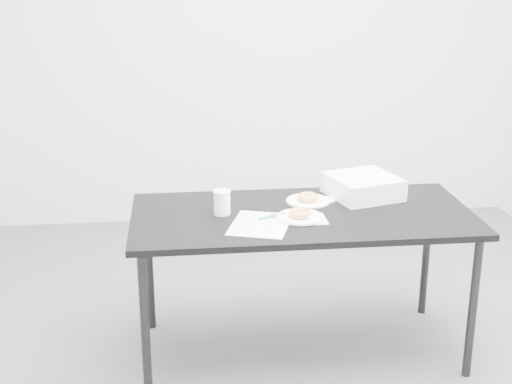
{
  "coord_description": "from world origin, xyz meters",
  "views": [
    {
      "loc": [
        -0.44,
        -2.95,
        1.84
      ],
      "look_at": [
        -0.11,
        0.02,
        0.85
      ],
      "focal_mm": 50.0,
      "sensor_mm": 36.0,
      "label": 1
    }
  ],
  "objects": [
    {
      "name": "floor",
      "position": [
        0.0,
        0.0,
        0.0
      ],
      "size": [
        4.0,
        4.0,
        0.0
      ],
      "primitive_type": "plane",
      "color": "#4A4A4F",
      "rests_on": "ground"
    },
    {
      "name": "wall_back",
      "position": [
        0.0,
        2.0,
        1.35
      ],
      "size": [
        4.0,
        0.02,
        2.7
      ],
      "primitive_type": "cube",
      "color": "silver",
      "rests_on": "floor"
    },
    {
      "name": "table",
      "position": [
        0.11,
        0.09,
        0.66
      ],
      "size": [
        1.57,
        0.74,
        0.72
      ],
      "rotation": [
        0.0,
        0.0,
        0.0
      ],
      "color": "black",
      "rests_on": "floor"
    },
    {
      "name": "scorecard",
      "position": [
        -0.1,
        -0.04,
        0.72
      ],
      "size": [
        0.33,
        0.37,
        0.0
      ],
      "primitive_type": "cube",
      "rotation": [
        0.0,
        0.0,
        -0.31
      ],
      "color": "white",
      "rests_on": "table"
    },
    {
      "name": "logo_patch",
      "position": [
        -0.02,
        0.05,
        0.72
      ],
      "size": [
        0.06,
        0.06,
        0.0
      ],
      "primitive_type": "cube",
      "rotation": [
        0.0,
        0.0,
        -0.31
      ],
      "color": "#3C932A",
      "rests_on": "scorecard"
    },
    {
      "name": "pen",
      "position": [
        -0.04,
        0.04,
        0.72
      ],
      "size": [
        0.14,
        0.07,
        0.01
      ],
      "primitive_type": "cylinder",
      "rotation": [
        0.0,
        1.57,
        0.44
      ],
      "color": "#0B836E",
      "rests_on": "scorecard"
    },
    {
      "name": "napkin",
      "position": [
        0.13,
        0.0,
        0.72
      ],
      "size": [
        0.15,
        0.15,
        0.0
      ],
      "primitive_type": "cube",
      "rotation": [
        0.0,
        0.0,
        0.0
      ],
      "color": "white",
      "rests_on": "table"
    },
    {
      "name": "plate_near",
      "position": [
        0.09,
        0.02,
        0.72
      ],
      "size": [
        0.21,
        0.21,
        0.01
      ],
      "primitive_type": "cylinder",
      "color": "white",
      "rests_on": "napkin"
    },
    {
      "name": "donut_near",
      "position": [
        0.09,
        0.02,
        0.74
      ],
      "size": [
        0.11,
        0.11,
        0.03
      ],
      "primitive_type": "torus",
      "rotation": [
        0.0,
        0.0,
        -0.14
      ],
      "color": "#D28B42",
      "rests_on": "plate_near"
    },
    {
      "name": "plate_far",
      "position": [
        0.17,
        0.25,
        0.72
      ],
      "size": [
        0.21,
        0.21,
        0.01
      ],
      "primitive_type": "cylinder",
      "color": "white",
      "rests_on": "table"
    },
    {
      "name": "donut_far",
      "position": [
        0.17,
        0.25,
        0.74
      ],
      "size": [
        0.11,
        0.11,
        0.03
      ],
      "primitive_type": "torus",
      "rotation": [
        0.0,
        0.0,
        -0.09
      ],
      "color": "#D28B42",
      "rests_on": "plate_far"
    },
    {
      "name": "coffee_cup",
      "position": [
        -0.26,
        0.12,
        0.77
      ],
      "size": [
        0.08,
        0.08,
        0.11
      ],
      "primitive_type": "cylinder",
      "color": "white",
      "rests_on": "table"
    },
    {
      "name": "cup_lid",
      "position": [
        0.27,
        0.25,
        0.72
      ],
      "size": [
        0.08,
        0.08,
        0.01
      ],
      "primitive_type": "cylinder",
      "color": "white",
      "rests_on": "table"
    },
    {
      "name": "bakery_box",
      "position": [
        0.45,
        0.3,
        0.77
      ],
      "size": [
        0.39,
        0.39,
        0.1
      ],
      "primitive_type": "cube",
      "rotation": [
        0.0,
        0.0,
        0.29
      ],
      "color": "white",
      "rests_on": "table"
    }
  ]
}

